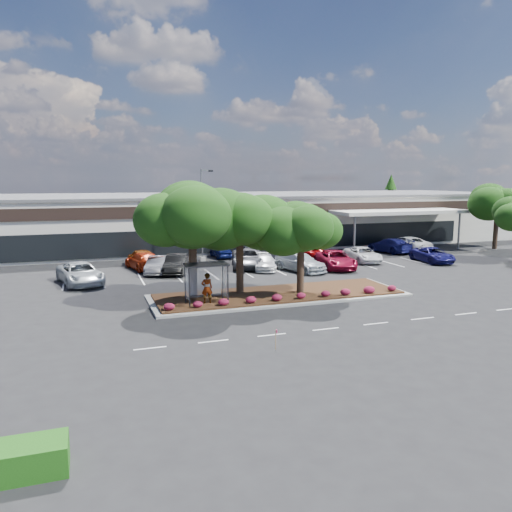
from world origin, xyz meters
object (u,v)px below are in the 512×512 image
object	(u,v)px
car_1	(157,265)
car_0	(80,273)
light_pole	(203,221)
survey_stake	(276,337)

from	to	relation	value
car_1	car_0	bearing A→B (deg)	-141.07
light_pole	survey_stake	bearing A→B (deg)	-95.81
car_0	car_1	bearing A→B (deg)	8.35
car_0	car_1	world-z (taller)	car_0
survey_stake	car_1	world-z (taller)	car_1
light_pole	car_0	xyz separation A→B (m)	(-11.73, -7.68, -3.21)
car_1	survey_stake	bearing A→B (deg)	-65.11
light_pole	car_1	size ratio (longest dim) A/B	2.02
light_pole	car_1	distance (m)	8.20
light_pole	survey_stake	size ratio (longest dim) A/B	9.16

